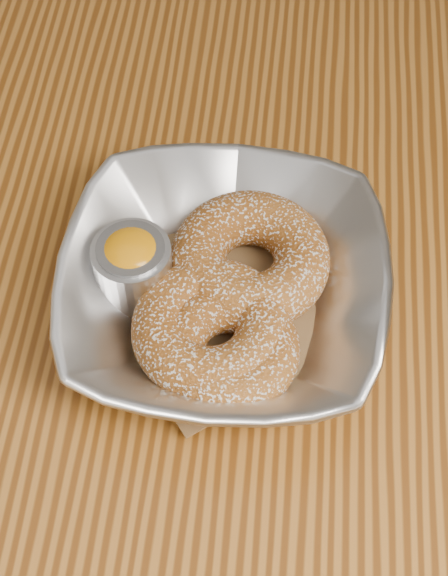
# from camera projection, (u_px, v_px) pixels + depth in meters

# --- Properties ---
(table) EXTENTS (1.20, 0.80, 0.75)m
(table) POSITION_uv_depth(u_px,v_px,m) (121.00, 374.00, 0.70)
(table) COLOR brown
(table) RESTS_ON ground_plane
(serving_bowl) EXTENTS (0.22, 0.22, 0.05)m
(serving_bowl) POSITION_uv_depth(u_px,v_px,m) (224.00, 290.00, 0.59)
(serving_bowl) COLOR silver
(serving_bowl) RESTS_ON table
(parchment) EXTENTS (0.20, 0.20, 0.00)m
(parchment) POSITION_uv_depth(u_px,v_px,m) (224.00, 305.00, 0.61)
(parchment) COLOR brown
(parchment) RESTS_ON table
(donut_back) EXTENTS (0.15, 0.15, 0.04)m
(donut_back) POSITION_uv_depth(u_px,v_px,m) (250.00, 259.00, 0.61)
(donut_back) COLOR brown
(donut_back) RESTS_ON parchment
(donut_front) EXTENTS (0.12, 0.12, 0.03)m
(donut_front) POSITION_uv_depth(u_px,v_px,m) (228.00, 349.00, 0.57)
(donut_front) COLOR brown
(donut_front) RESTS_ON parchment
(donut_extra) EXTENTS (0.12, 0.12, 0.04)m
(donut_extra) POSITION_uv_depth(u_px,v_px,m) (212.00, 329.00, 0.58)
(donut_extra) COLOR brown
(donut_extra) RESTS_ON parchment
(ramekin) EXTENTS (0.05, 0.05, 0.05)m
(ramekin) POSITION_uv_depth(u_px,v_px,m) (133.00, 266.00, 0.60)
(ramekin) COLOR silver
(ramekin) RESTS_ON table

